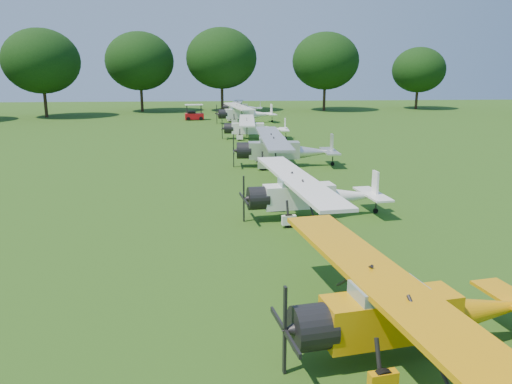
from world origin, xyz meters
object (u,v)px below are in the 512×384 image
(aircraft_6, at_px, (244,112))
(aircraft_7, at_px, (241,106))
(golf_cart, at_px, (194,115))
(aircraft_3, at_px, (309,192))
(aircraft_2, at_px, (410,307))
(aircraft_4, at_px, (282,147))
(aircraft_5, at_px, (253,127))

(aircraft_6, bearing_deg, aircraft_7, 79.70)
(golf_cart, bearing_deg, aircraft_3, -87.29)
(aircraft_3, relative_size, aircraft_7, 1.12)
(aircraft_2, height_order, aircraft_6, aircraft_6)
(aircraft_4, distance_m, golf_cart, 33.25)
(aircraft_6, distance_m, aircraft_7, 12.70)
(aircraft_5, height_order, golf_cart, aircraft_5)
(aircraft_3, relative_size, aircraft_4, 0.92)
(aircraft_3, height_order, aircraft_7, aircraft_3)
(aircraft_6, distance_m, golf_cart, 7.66)
(aircraft_2, height_order, aircraft_7, aircraft_2)
(aircraft_3, bearing_deg, golf_cart, 92.16)
(golf_cart, bearing_deg, aircraft_7, 45.59)
(aircraft_7, bearing_deg, aircraft_5, -83.58)
(aircraft_2, xyz_separation_m, aircraft_3, (-0.32, 11.66, -0.02))
(aircraft_3, bearing_deg, aircraft_2, -95.50)
(aircraft_5, bearing_deg, aircraft_4, -82.58)
(aircraft_7, bearing_deg, aircraft_2, -82.47)
(aircraft_6, relative_size, golf_cart, 4.70)
(aircraft_4, height_order, golf_cart, aircraft_4)
(aircraft_4, distance_m, aircraft_6, 28.30)
(aircraft_3, distance_m, aircraft_6, 40.75)
(aircraft_4, bearing_deg, aircraft_7, 92.03)
(aircraft_3, height_order, aircraft_5, aircraft_3)
(aircraft_3, xyz_separation_m, golf_cart, (-7.28, 44.83, -0.58))
(aircraft_2, relative_size, aircraft_5, 1.06)
(aircraft_2, relative_size, aircraft_4, 0.94)
(golf_cart, bearing_deg, aircraft_4, -83.33)
(aircraft_2, height_order, aircraft_3, aircraft_2)
(aircraft_4, height_order, aircraft_5, aircraft_4)
(golf_cart, bearing_deg, aircraft_5, -76.84)
(aircraft_5, relative_size, aircraft_6, 0.88)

